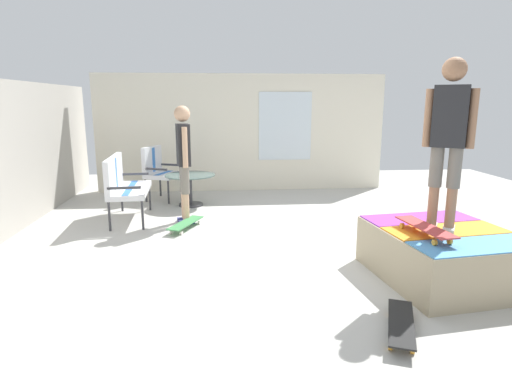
{
  "coord_description": "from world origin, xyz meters",
  "views": [
    {
      "loc": [
        -5.2,
        0.99,
        1.86
      ],
      "look_at": [
        0.21,
        0.52,
        0.7
      ],
      "focal_mm": 29.87,
      "sensor_mm": 36.0,
      "label": 1
    }
  ],
  "objects": [
    {
      "name": "person_skater",
      "position": [
        -1.14,
        -1.28,
        1.56
      ],
      "size": [
        0.35,
        0.42,
        1.73
      ],
      "color": "silver",
      "rests_on": "skate_ramp"
    },
    {
      "name": "patio_chair_near_house",
      "position": [
        2.97,
        2.15,
        0.61
      ],
      "size": [
        0.78,
        0.74,
        1.02
      ],
      "color": "#38383D",
      "rests_on": "ground_plane"
    },
    {
      "name": "ground_plane",
      "position": [
        0.0,
        0.0,
        -0.05
      ],
      "size": [
        12.0,
        12.0,
        0.1
      ],
      "primitive_type": "cube",
      "color": "beige"
    },
    {
      "name": "house_facade",
      "position": [
        3.8,
        0.49,
        1.21
      ],
      "size": [
        0.23,
        6.0,
        2.41
      ],
      "color": "silver",
      "rests_on": "ground_plane"
    },
    {
      "name": "skateboard_by_bench",
      "position": [
        0.95,
        1.5,
        0.08
      ],
      "size": [
        0.81,
        0.51,
        0.1
      ],
      "color": "#3F8C4C",
      "rests_on": "ground_plane"
    },
    {
      "name": "skate_ramp",
      "position": [
        -1.12,
        -1.4,
        0.27
      ],
      "size": [
        1.69,
        2.18,
        0.54
      ],
      "color": "tan",
      "rests_on": "ground_plane"
    },
    {
      "name": "patio_table",
      "position": [
        2.42,
        1.51,
        0.4
      ],
      "size": [
        0.9,
        0.9,
        0.57
      ],
      "color": "#38383D",
      "rests_on": "ground_plane"
    },
    {
      "name": "person_watching",
      "position": [
        1.31,
        1.53,
        1.06
      ],
      "size": [
        0.47,
        0.29,
        1.8
      ],
      "color": "navy",
      "rests_on": "ground_plane"
    },
    {
      "name": "patio_bench",
      "position": [
        1.54,
        2.51,
        0.62
      ],
      "size": [
        1.28,
        0.63,
        1.02
      ],
      "color": "#38383D",
      "rests_on": "ground_plane"
    },
    {
      "name": "skateboard_on_ramp",
      "position": [
        -1.29,
        -1.04,
        0.63
      ],
      "size": [
        0.82,
        0.3,
        0.1
      ],
      "color": "#B23838",
      "rests_on": "skate_ramp"
    },
    {
      "name": "skateboard_spare",
      "position": [
        -2.14,
        -0.47,
        0.08
      ],
      "size": [
        0.82,
        0.49,
        0.1
      ],
      "color": "black",
      "rests_on": "ground_plane"
    }
  ]
}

